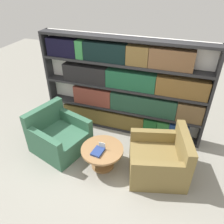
# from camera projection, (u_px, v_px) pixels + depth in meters

# --- Properties ---
(ground_plane) EXTENTS (14.00, 14.00, 0.00)m
(ground_plane) POSITION_uv_depth(u_px,v_px,m) (101.00, 168.00, 4.05)
(ground_plane) COLOR gray
(bookshelf) EXTENTS (3.42, 0.30, 2.06)m
(bookshelf) POSITION_uv_depth(u_px,v_px,m) (125.00, 89.00, 4.51)
(bookshelf) COLOR silver
(bookshelf) RESTS_ON ground_plane
(armchair_left) EXTENTS (1.17, 1.15, 0.86)m
(armchair_left) POSITION_uv_depth(u_px,v_px,m) (59.00, 136.00, 4.35)
(armchair_left) COLOR #336047
(armchair_left) RESTS_ON ground_plane
(armchair_right) EXTENTS (1.15, 1.13, 0.86)m
(armchair_right) POSITION_uv_depth(u_px,v_px,m) (160.00, 161.00, 3.81)
(armchair_right) COLOR olive
(armchair_right) RESTS_ON ground_plane
(coffee_table) EXTENTS (0.76, 0.76, 0.42)m
(coffee_table) POSITION_uv_depth(u_px,v_px,m) (102.00, 154.00, 3.93)
(coffee_table) COLOR olive
(coffee_table) RESTS_ON ground_plane
(table_sign) EXTENTS (0.12, 0.06, 0.14)m
(table_sign) POSITION_uv_depth(u_px,v_px,m) (102.00, 146.00, 3.83)
(table_sign) COLOR black
(table_sign) RESTS_ON coffee_table
(stray_book) EXTENTS (0.20, 0.26, 0.04)m
(stray_book) POSITION_uv_depth(u_px,v_px,m) (98.00, 152.00, 3.77)
(stray_book) COLOR navy
(stray_book) RESTS_ON coffee_table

